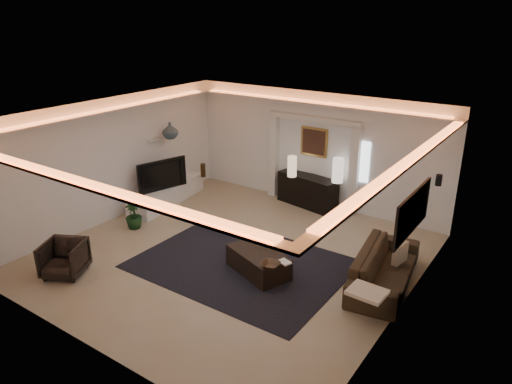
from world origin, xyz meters
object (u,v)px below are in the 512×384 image
Objects in this scene: coffee_table at (258,263)px; armchair at (64,259)px; sofa at (384,268)px; console at (307,191)px.

armchair is (-2.99, -2.15, 0.14)m from coffee_table.
console is at bearing 41.36° from sofa.
sofa is (3.00, -2.55, -0.06)m from console.
sofa reaches higher than coffee_table.
coffee_table is at bearing 106.00° from sofa.
coffee_table is 1.68× the size of armchair.
console is 0.70× the size of sofa.
coffee_table is (0.86, -3.51, -0.20)m from console.
sofa is at bearing -29.85° from console.
console is at bearing 124.31° from coffee_table.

